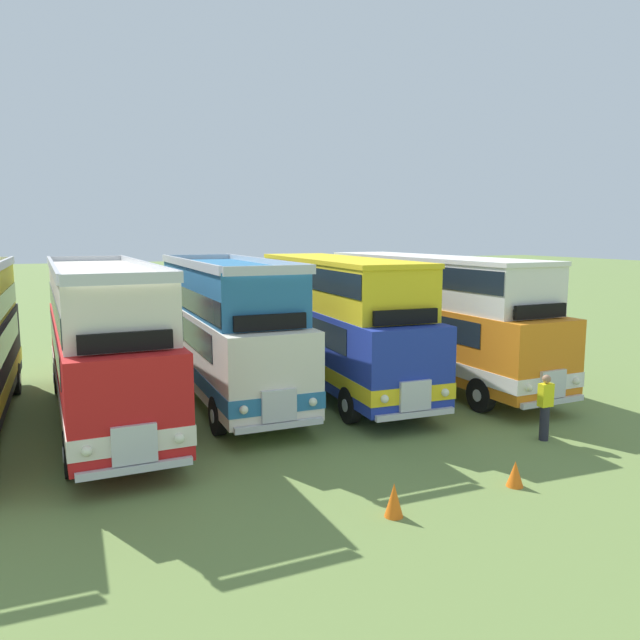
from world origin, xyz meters
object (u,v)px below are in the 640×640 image
(bus_second_in_row, at_px, (103,338))
(bus_fourth_in_row, at_px, (339,318))
(cone_mid_row, at_px, (515,474))
(bus_third_in_row, at_px, (227,327))
(bus_fifth_in_row, at_px, (431,312))
(cone_near_end, at_px, (394,500))
(marshal_person, at_px, (545,407))

(bus_second_in_row, relative_size, bus_fourth_in_row, 1.10)
(cone_mid_row, bearing_deg, bus_fourth_in_row, 90.04)
(bus_third_in_row, bearing_deg, bus_fifth_in_row, -1.10)
(bus_second_in_row, height_order, bus_fifth_in_row, bus_second_in_row)
(cone_near_end, relative_size, cone_mid_row, 1.19)
(bus_fifth_in_row, xyz_separation_m, cone_near_end, (-6.82, -9.20, -2.15))
(bus_third_in_row, height_order, bus_fourth_in_row, bus_third_in_row)
(bus_second_in_row, bearing_deg, bus_third_in_row, 10.62)
(bus_fourth_in_row, bearing_deg, cone_mid_row, -89.96)
(bus_third_in_row, xyz_separation_m, marshal_person, (6.48, -7.10, -1.47))
(cone_near_end, bearing_deg, bus_fourth_in_row, 71.37)
(bus_third_in_row, xyz_separation_m, cone_near_end, (0.73, -9.34, -2.03))
(cone_near_end, distance_m, marshal_person, 6.20)
(bus_fifth_in_row, height_order, marshal_person, bus_fifth_in_row)
(bus_third_in_row, height_order, bus_fifth_in_row, bus_third_in_row)
(bus_second_in_row, height_order, marshal_person, bus_second_in_row)
(bus_second_in_row, relative_size, bus_fifth_in_row, 0.99)
(bus_second_in_row, distance_m, marshal_person, 12.17)
(bus_third_in_row, bearing_deg, bus_second_in_row, -169.38)
(bus_second_in_row, xyz_separation_m, cone_near_end, (4.51, -8.63, -2.03))
(bus_third_in_row, relative_size, bus_fifth_in_row, 0.85)
(marshal_person, bearing_deg, bus_third_in_row, 132.38)
(bus_second_in_row, height_order, bus_fourth_in_row, bus_second_in_row)
(bus_second_in_row, bearing_deg, bus_fifth_in_row, 2.85)
(cone_mid_row, relative_size, marshal_person, 0.32)
(bus_second_in_row, xyz_separation_m, cone_mid_row, (7.57, -8.42, -2.09))
(bus_second_in_row, xyz_separation_m, bus_fourth_in_row, (7.56, 0.43, 0.11))
(bus_fifth_in_row, distance_m, cone_mid_row, 9.99)
(bus_fourth_in_row, bearing_deg, bus_third_in_row, 175.73)
(bus_third_in_row, xyz_separation_m, cone_mid_row, (3.79, -9.13, -2.08))
(marshal_person, bearing_deg, cone_mid_row, -142.88)
(bus_second_in_row, relative_size, bus_third_in_row, 1.16)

